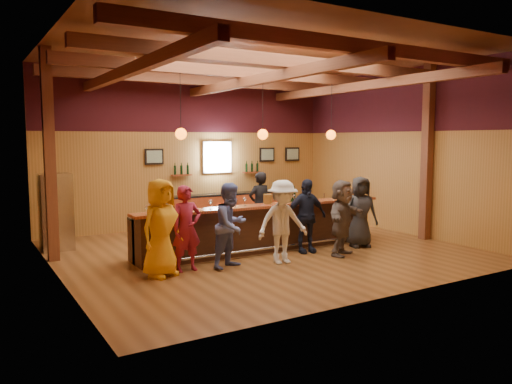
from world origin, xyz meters
TOP-DOWN VIEW (x-y plane):
  - room at (0.00, 0.06)m, footprint 9.04×9.00m
  - bar_counter at (0.02, 0.15)m, footprint 6.30×1.07m
  - back_bar_cabinet at (1.20, 3.72)m, footprint 4.00×0.52m
  - window at (0.80, 3.95)m, footprint 0.95×0.09m
  - framed_pictures at (1.67, 3.94)m, footprint 5.35×0.05m
  - wine_shelves at (0.80, 3.88)m, footprint 3.00×0.18m
  - pendant_lights at (0.00, 0.00)m, footprint 4.24×0.24m
  - stainless_fridge at (-4.10, 2.60)m, footprint 0.70×0.70m
  - customer_orange at (-2.80, -0.89)m, footprint 1.07×0.90m
  - customer_redvest at (-2.23, -0.77)m, footprint 0.64×0.44m
  - customer_denim at (-1.35, -0.99)m, footprint 1.03×0.93m
  - customer_white at (-0.29, -1.25)m, footprint 1.18×0.74m
  - customer_navy at (0.74, -0.67)m, footprint 1.05×0.58m
  - customer_brown at (1.27, -1.31)m, footprint 1.63×1.19m
  - customer_dark at (2.25, -0.84)m, footprint 0.96×0.78m
  - bartender at (0.71, 1.30)m, footprint 0.66×0.45m
  - ice_bucket at (0.07, -0.12)m, footprint 0.20×0.20m
  - bottle_a at (0.84, -0.06)m, footprint 0.08×0.08m
  - bottle_b at (0.76, -0.07)m, footprint 0.08×0.08m
  - glass_a at (-2.85, -0.25)m, footprint 0.08×0.08m
  - glass_b at (-1.83, -0.14)m, footprint 0.08×0.08m
  - glass_c at (-1.43, -0.21)m, footprint 0.09×0.09m
  - glass_d at (-0.87, -0.29)m, footprint 0.08×0.08m
  - glass_e at (-0.56, -0.14)m, footprint 0.08×0.08m
  - glass_f at (0.70, -0.27)m, footprint 0.09×0.09m
  - glass_g at (1.21, -0.07)m, footprint 0.09×0.09m
  - glass_h at (2.05, -0.23)m, footprint 0.09×0.09m

SIDE VIEW (x-z plane):
  - back_bar_cabinet at x=1.20m, z-range 0.00..0.95m
  - bar_counter at x=0.02m, z-range -0.03..1.08m
  - customer_redvest at x=-2.23m, z-range 0.00..1.69m
  - customer_navy at x=0.74m, z-range 0.00..1.70m
  - customer_brown at x=1.27m, z-range 0.00..1.70m
  - customer_dark at x=2.25m, z-range 0.00..1.70m
  - customer_denim at x=-1.35m, z-range 0.00..1.73m
  - bartender at x=0.71m, z-range 0.00..1.75m
  - customer_white at x=-0.29m, z-range 0.00..1.75m
  - stainless_fridge at x=-4.10m, z-range 0.00..1.80m
  - customer_orange at x=-2.80m, z-range 0.00..1.86m
  - ice_bucket at x=0.07m, z-range 1.11..1.33m
  - glass_b at x=-1.83m, z-range 1.15..1.32m
  - glass_a at x=-2.85m, z-range 1.15..1.33m
  - glass_e at x=-0.56m, z-range 1.15..1.34m
  - glass_d at x=-0.87m, z-range 1.15..1.34m
  - glass_h at x=2.05m, z-range 1.15..1.35m
  - glass_f at x=0.70m, z-range 1.15..1.35m
  - glass_c at x=-1.43m, z-range 1.15..1.35m
  - glass_g at x=1.21m, z-range 1.15..1.35m
  - bottle_a at x=0.84m, z-range 1.07..1.45m
  - bottle_b at x=0.76m, z-range 1.07..1.45m
  - wine_shelves at x=0.80m, z-range 1.47..1.77m
  - window at x=0.80m, z-range 1.57..2.52m
  - framed_pictures at x=1.67m, z-range 1.88..2.33m
  - pendant_lights at x=0.00m, z-range 2.02..3.39m
  - room at x=0.00m, z-range 0.95..5.47m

